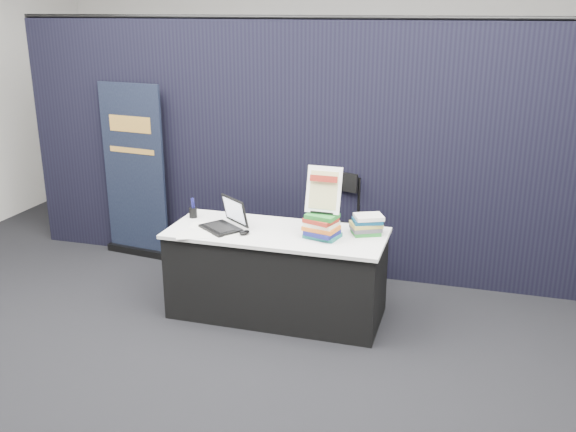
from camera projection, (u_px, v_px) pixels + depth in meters
The scene contains 15 objects.
floor at pixel (256, 344), 5.01m from camera, with size 8.00×8.00×0.00m, color black.
wall_back at pixel (359, 69), 8.10m from camera, with size 8.00×0.02×3.50m, color beige.
drape_partition at pixel (310, 151), 6.09m from camera, with size 6.00×0.08×2.40m, color black.
display_table at pixel (277, 273), 5.39m from camera, with size 1.80×0.75×0.75m.
laptop at pixel (222, 221), 5.35m from camera, with size 0.41×0.44×0.25m.
mouse at pixel (244, 233), 5.20m from camera, with size 0.07×0.11×0.03m, color black.
brochure_left at pixel (194, 235), 5.20m from camera, with size 0.29×0.20×0.00m, color silver.
brochure_mid at pixel (224, 231), 5.29m from camera, with size 0.28×0.20×0.00m, color white.
brochure_right at pixel (205, 226), 5.41m from camera, with size 0.26×0.18×0.00m, color white.
pen_cup at pixel (193, 213), 5.61m from camera, with size 0.07×0.07×0.09m, color black.
book_stack_tall at pixel (322, 226), 5.10m from camera, with size 0.29×0.26×0.20m.
book_stack_short at pixel (367, 225), 5.19m from camera, with size 0.28×0.25×0.16m.
info_sign at pixel (324, 191), 5.04m from camera, with size 0.28×0.14×0.38m.
pullup_banner at pixel (135, 181), 6.59m from camera, with size 0.77×0.20×1.80m.
stacking_chair at pixel (331, 224), 6.01m from camera, with size 0.58×0.59×1.03m.
Camera 1 is at (1.52, -4.19, 2.52)m, focal length 40.00 mm.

